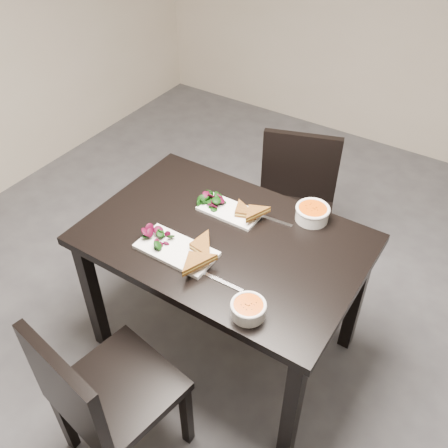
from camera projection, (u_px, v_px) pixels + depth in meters
name	position (u px, v px, depth m)	size (l,w,h in m)	color
ground	(285.00, 396.00, 2.38)	(5.00, 5.00, 0.00)	#47474C
table	(224.00, 253.00, 2.19)	(1.20, 0.80, 0.75)	black
chair_near	(100.00, 395.00, 1.85)	(0.48, 0.48, 0.85)	black
chair_far	(294.00, 202.00, 2.74)	(0.53, 0.53, 0.85)	black
plate_near	(176.00, 250.00, 2.05)	(0.34, 0.17, 0.02)	white
sandwich_near	(191.00, 248.00, 2.01)	(0.17, 0.13, 0.05)	#935C1E
salad_near	(157.00, 236.00, 2.07)	(0.11, 0.09, 0.05)	black
soup_bowl_near	(248.00, 308.00, 1.78)	(0.13, 0.13, 0.06)	white
cutlery_near	(223.00, 282.00, 1.92)	(0.18, 0.02, 0.00)	silver
plate_far	(230.00, 211.00, 2.25)	(0.28, 0.14, 0.01)	white
sandwich_far	(240.00, 213.00, 2.19)	(0.14, 0.11, 0.05)	#935C1E
salad_far	(211.00, 199.00, 2.27)	(0.09, 0.08, 0.04)	black
soup_bowl_far	(312.00, 213.00, 2.19)	(0.15, 0.15, 0.07)	white
cutlery_far	(273.00, 220.00, 2.21)	(0.18, 0.02, 0.00)	silver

